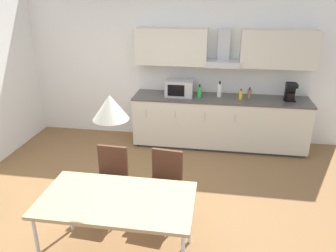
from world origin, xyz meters
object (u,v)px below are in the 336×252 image
object	(u,v)px
dining_table	(117,202)
chair_far_right	(165,179)
bottle_brown	(249,94)
bottle_white	(219,90)
chair_far_left	(111,174)
coffee_maker	(290,92)
bottle_yellow	(241,95)
bottle_green	(200,92)
pendant_lamp	(110,107)
microwave	(179,88)

from	to	relation	value
dining_table	chair_far_right	bearing A→B (deg)	66.23
dining_table	bottle_brown	bearing A→B (deg)	63.97
bottle_white	chair_far_right	xyz separation A→B (m)	(-0.60, -2.22, -0.50)
dining_table	chair_far_left	xyz separation A→B (m)	(-0.34, 0.79, -0.18)
coffee_maker	bottle_yellow	world-z (taller)	coffee_maker
coffee_maker	bottle_brown	world-z (taller)	coffee_maker
bottle_green	chair_far_left	size ratio (longest dim) A/B	0.27
chair_far_left	dining_table	bearing A→B (deg)	-67.08
bottle_yellow	chair_far_left	world-z (taller)	bottle_yellow
coffee_maker	bottle_yellow	distance (m)	0.83
bottle_brown	dining_table	bearing A→B (deg)	-116.03
bottle_white	chair_far_left	world-z (taller)	bottle_white
bottle_white	bottle_green	xyz separation A→B (m)	(-0.34, -0.11, -0.02)
coffee_maker	pendant_lamp	world-z (taller)	pendant_lamp
bottle_white	pendant_lamp	distance (m)	3.23
bottle_yellow	chair_far_right	distance (m)	2.37
bottle_yellow	pendant_lamp	xyz separation A→B (m)	(-1.31, -2.91, 0.70)
bottle_brown	chair_far_right	xyz separation A→B (m)	(-1.11, -2.19, -0.47)
microwave	bottle_brown	world-z (taller)	microwave
bottle_white	chair_far_left	distance (m)	2.61
microwave	bottle_yellow	xyz separation A→B (m)	(1.06, -0.05, -0.06)
microwave	bottle_green	bearing A→B (deg)	-8.36
microwave	chair_far_left	distance (m)	2.30
bottle_yellow	chair_far_right	bearing A→B (deg)	-114.37
bottle_yellow	pendant_lamp	distance (m)	3.26
bottle_yellow	bottle_brown	size ratio (longest dim) A/B	0.95
bottle_yellow	dining_table	bearing A→B (deg)	-114.21
bottle_yellow	coffee_maker	bearing A→B (deg)	5.31
bottle_brown	dining_table	xyz separation A→B (m)	(-1.46, -2.98, -0.29)
bottle_yellow	chair_far_left	xyz separation A→B (m)	(-1.64, -2.12, -0.46)
bottle_white	chair_far_right	distance (m)	2.36
microwave	bottle_green	distance (m)	0.36
bottle_white	chair_far_right	world-z (taller)	bottle_white
microwave	pendant_lamp	size ratio (longest dim) A/B	1.50
dining_table	chair_far_right	world-z (taller)	chair_far_right
bottle_green	coffee_maker	bearing A→B (deg)	2.97
bottle_white	dining_table	distance (m)	3.18
bottle_white	pendant_lamp	world-z (taller)	pendant_lamp
coffee_maker	chair_far_left	size ratio (longest dim) A/B	0.34
microwave	bottle_brown	size ratio (longest dim) A/B	2.47
bottle_green	dining_table	xyz separation A→B (m)	(-0.61, -2.91, -0.30)
chair_far_left	pendant_lamp	distance (m)	1.45
coffee_maker	chair_far_left	distance (m)	3.34
bottle_yellow	bottle_white	bearing A→B (deg)	163.43
pendant_lamp	bottle_white	bearing A→B (deg)	72.58
chair_far_left	bottle_white	bearing A→B (deg)	60.04
bottle_white	bottle_yellow	distance (m)	0.38
pendant_lamp	dining_table	bearing A→B (deg)	-105.71
microwave	bottle_white	world-z (taller)	microwave
bottle_white	dining_table	xyz separation A→B (m)	(-0.95, -3.02, -0.32)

